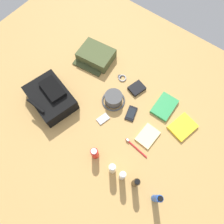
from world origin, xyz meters
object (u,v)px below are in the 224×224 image
(paperback_novel, at_px, (183,127))
(toothbrush, at_px, (135,147))
(deodorant_spray, at_px, (157,198))
(travel_guidebook, at_px, (164,106))
(wristwatch, at_px, (122,78))
(backpack, at_px, (51,97))
(toothpaste_tube, at_px, (122,176))
(wallet, at_px, (137,88))
(cologne_bottle, at_px, (136,183))
(toiletry_pouch, at_px, (96,56))
(bucket_hat, at_px, (113,99))
(media_player, at_px, (103,119))
(notepad, at_px, (148,136))
(sunscreen_spray, at_px, (95,153))
(cell_phone, at_px, (131,113))
(lotion_bottle, at_px, (112,169))

(paperback_novel, xyz_separation_m, toothbrush, (0.18, 0.31, -0.00))
(deodorant_spray, height_order, travel_guidebook, deodorant_spray)
(wristwatch, bearing_deg, deodorant_spray, 139.69)
(backpack, height_order, toothpaste_tube, toothpaste_tube)
(wallet, bearing_deg, cologne_bottle, 139.30)
(toiletry_pouch, height_order, toothpaste_tube, toothpaste_tube)
(deodorant_spray, bearing_deg, cologne_bottle, 1.95)
(toiletry_pouch, xyz_separation_m, toothbrush, (-0.66, 0.39, -0.03))
(bucket_hat, xyz_separation_m, wallet, (-0.08, -0.18, -0.02))
(backpack, distance_m, media_player, 0.40)
(notepad, bearing_deg, sunscreen_spray, 59.82)
(cologne_bottle, distance_m, wristwatch, 0.77)
(sunscreen_spray, bearing_deg, wristwatch, -69.65)
(notepad, bearing_deg, toiletry_pouch, -20.35)
(sunscreen_spray, bearing_deg, toiletry_pouch, -50.76)
(travel_guidebook, bearing_deg, cell_phone, 50.04)
(wristwatch, height_order, wallet, wallet)
(sunscreen_spray, height_order, paperback_novel, sunscreen_spray)
(wristwatch, bearing_deg, cell_phone, 139.08)
(paperback_novel, xyz_separation_m, cell_phone, (0.34, 0.13, -0.00))
(backpack, height_order, deodorant_spray, deodorant_spray)
(backpack, height_order, cell_phone, backpack)
(toiletry_pouch, height_order, lotion_bottle, lotion_bottle)
(toiletry_pouch, relative_size, deodorant_spray, 1.63)
(bucket_hat, distance_m, deodorant_spray, 0.70)
(bucket_hat, xyz_separation_m, lotion_bottle, (-0.29, 0.39, 0.04))
(cell_phone, bearing_deg, bucket_hat, -1.28)
(wristwatch, bearing_deg, wallet, 176.69)
(backpack, distance_m, deodorant_spray, 0.95)
(media_player, bearing_deg, deodorant_spray, 159.60)
(wristwatch, distance_m, wallet, 0.14)
(paperback_novel, distance_m, wallet, 0.43)
(wristwatch, xyz_separation_m, notepad, (-0.41, 0.26, 0.00))
(backpack, xyz_separation_m, deodorant_spray, (-0.94, 0.10, 0.03))
(toothpaste_tube, height_order, wallet, toothpaste_tube)
(lotion_bottle, height_order, sunscreen_spray, lotion_bottle)
(deodorant_spray, height_order, cologne_bottle, deodorant_spray)
(deodorant_spray, relative_size, toothpaste_tube, 1.05)
(wallet, bearing_deg, toiletry_pouch, 11.86)
(cologne_bottle, xyz_separation_m, media_player, (0.42, -0.21, -0.07))
(toothbrush, bearing_deg, wristwatch, -44.19)
(cell_phone, xyz_separation_m, toothbrush, (-0.16, 0.18, 0.00))
(toiletry_pouch, relative_size, toothbrush, 1.56)
(toiletry_pouch, height_order, bucket_hat, toiletry_pouch)
(backpack, relative_size, notepad, 2.57)
(deodorant_spray, distance_m, cell_phone, 0.57)
(backpack, bearing_deg, wallet, -133.01)
(backpack, bearing_deg, wristwatch, -121.29)
(toiletry_pouch, xyz_separation_m, bucket_hat, (-0.34, 0.21, -0.01))
(sunscreen_spray, bearing_deg, toothpaste_tube, 179.09)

